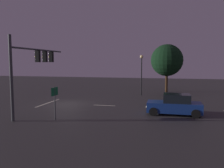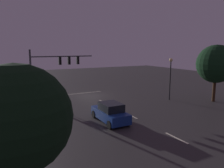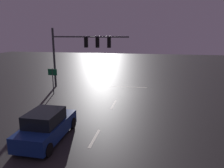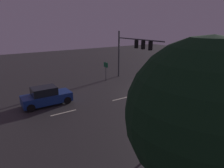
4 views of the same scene
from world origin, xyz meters
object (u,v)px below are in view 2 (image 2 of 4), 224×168
(traffic_signal_assembly, at_px, (55,65))
(street_lamp_left_kerb, at_px, (170,71))
(tree_right_near, at_px, (17,119))
(tree_left_near, at_px, (216,64))
(route_sign, at_px, (45,89))
(car_approaching, at_px, (110,113))

(traffic_signal_assembly, bearing_deg, street_lamp_left_kerb, 147.51)
(traffic_signal_assembly, xyz_separation_m, tree_right_near, (6.16, 20.20, -0.27))
(street_lamp_left_kerb, height_order, tree_right_near, tree_right_near)
(street_lamp_left_kerb, xyz_separation_m, tree_right_near, (18.33, 12.45, 0.42))
(traffic_signal_assembly, relative_size, tree_left_near, 1.19)
(traffic_signal_assembly, bearing_deg, tree_right_near, 73.04)
(route_sign, distance_m, tree_left_near, 20.11)
(car_approaching, height_order, street_lamp_left_kerb, street_lamp_left_kerb)
(traffic_signal_assembly, relative_size, car_approaching, 1.85)
(route_sign, bearing_deg, street_lamp_left_kerb, 160.71)
(traffic_signal_assembly, distance_m, tree_left_near, 19.61)
(car_approaching, distance_m, tree_left_near, 14.95)
(traffic_signal_assembly, height_order, tree_left_near, tree_left_near)
(car_approaching, distance_m, route_sign, 9.54)
(car_approaching, height_order, route_sign, route_sign)
(traffic_signal_assembly, height_order, route_sign, traffic_signal_assembly)
(car_approaching, xyz_separation_m, street_lamp_left_kerb, (-10.35, -3.79, 2.82))
(tree_right_near, bearing_deg, street_lamp_left_kerb, -145.83)
(street_lamp_left_kerb, distance_m, tree_right_near, 22.16)
(car_approaching, relative_size, street_lamp_left_kerb, 0.85)
(tree_left_near, bearing_deg, street_lamp_left_kerb, -37.58)
(tree_right_near, bearing_deg, route_sign, -103.71)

